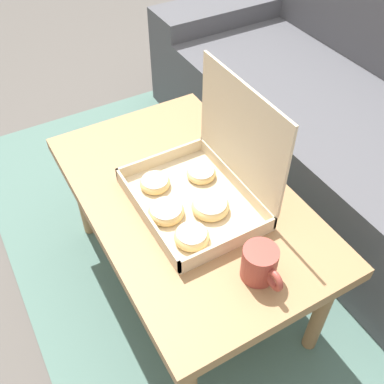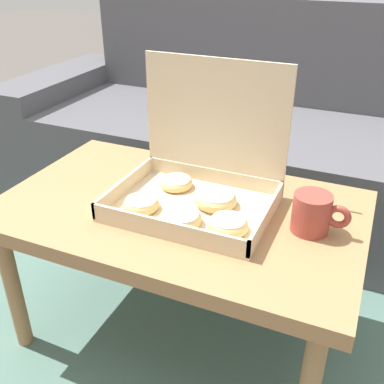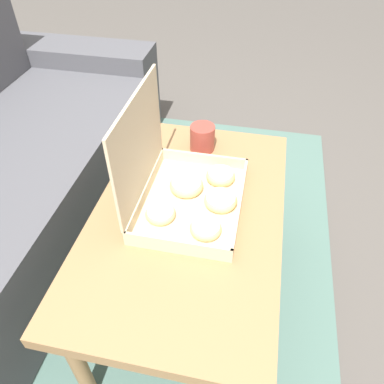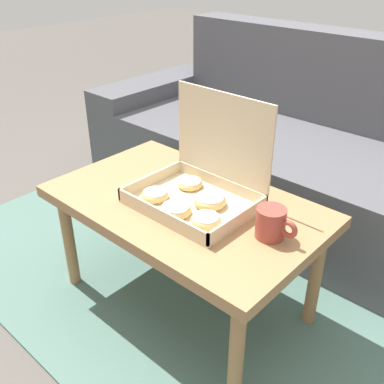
{
  "view_description": "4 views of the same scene",
  "coord_description": "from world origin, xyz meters",
  "px_view_note": "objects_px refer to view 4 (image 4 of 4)",
  "views": [
    {
      "loc": [
        0.81,
        -0.51,
        1.38
      ],
      "look_at": [
        0.04,
        -0.07,
        0.5
      ],
      "focal_mm": 42.0,
      "sensor_mm": 36.0,
      "label": 1
    },
    {
      "loc": [
        0.43,
        -0.96,
        1.03
      ],
      "look_at": [
        0.04,
        -0.07,
        0.5
      ],
      "focal_mm": 42.0,
      "sensor_mm": 36.0,
      "label": 2
    },
    {
      "loc": [
        -0.76,
        -0.24,
        1.26
      ],
      "look_at": [
        0.04,
        -0.07,
        0.5
      ],
      "focal_mm": 35.0,
      "sensor_mm": 36.0,
      "label": 3
    },
    {
      "loc": [
        0.89,
        -1.01,
        1.22
      ],
      "look_at": [
        0.04,
        -0.07,
        0.5
      ],
      "focal_mm": 42.0,
      "sensor_mm": 36.0,
      "label": 4
    }
  ],
  "objects_px": {
    "pastry_box": "(198,187)",
    "couch": "(309,162)",
    "coffee_table": "(185,213)",
    "coffee_mug": "(272,223)"
  },
  "relations": [
    {
      "from": "couch",
      "to": "coffee_mug",
      "type": "height_order",
      "value": "couch"
    },
    {
      "from": "couch",
      "to": "coffee_mug",
      "type": "xyz_separation_m",
      "value": [
        0.33,
        -0.85,
        0.21
      ]
    },
    {
      "from": "pastry_box",
      "to": "coffee_mug",
      "type": "bearing_deg",
      "value": 0.02
    },
    {
      "from": "coffee_table",
      "to": "coffee_mug",
      "type": "relative_size",
      "value": 7.01
    },
    {
      "from": "couch",
      "to": "coffee_mug",
      "type": "relative_size",
      "value": 17.15
    },
    {
      "from": "coffee_table",
      "to": "pastry_box",
      "type": "distance_m",
      "value": 0.12
    },
    {
      "from": "couch",
      "to": "pastry_box",
      "type": "bearing_deg",
      "value": -87.1
    },
    {
      "from": "couch",
      "to": "pastry_box",
      "type": "height_order",
      "value": "couch"
    },
    {
      "from": "pastry_box",
      "to": "couch",
      "type": "bearing_deg",
      "value": 92.9
    },
    {
      "from": "pastry_box",
      "to": "coffee_mug",
      "type": "height_order",
      "value": "pastry_box"
    }
  ]
}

